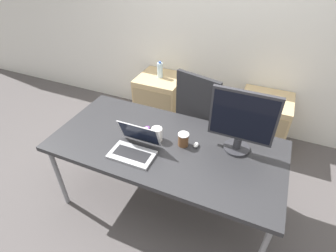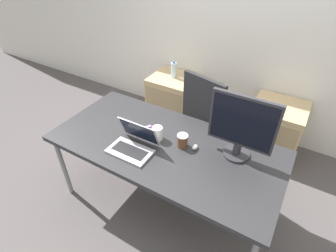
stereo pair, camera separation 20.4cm
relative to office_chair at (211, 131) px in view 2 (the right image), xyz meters
name	(u,v)px [view 2 (the right image)]	position (x,y,z in m)	size (l,w,h in m)	color
ground_plane	(166,201)	(-0.12, -0.71, -0.43)	(14.00, 14.00, 0.00)	#514C4C
wall_back	(239,23)	(-0.12, 0.82, 0.87)	(10.00, 0.05, 2.60)	silver
desk	(165,148)	(-0.12, -0.71, 0.26)	(1.86, 0.89, 0.73)	#28282B
office_chair	(211,131)	(0.00, 0.00, 0.00)	(0.58, 0.62, 1.11)	#232326
cabinet_left	(173,99)	(-0.75, 0.53, -0.11)	(0.55, 0.52, 0.63)	tan
cabinet_right	(274,130)	(0.55, 0.53, -0.11)	(0.55, 0.52, 0.63)	tan
water_bottle	(174,70)	(-0.75, 0.53, 0.30)	(0.07, 0.07, 0.21)	silver
laptop_center	(133,144)	(-0.31, -0.89, 0.35)	(0.34, 0.27, 0.21)	#ADADB2
monitor	(242,127)	(0.41, -0.55, 0.57)	(0.48, 0.20, 0.51)	#2D2D33
mouse	(195,147)	(0.11, -0.65, 0.32)	(0.04, 0.06, 0.03)	silver
coffee_cup_white	(157,133)	(-0.21, -0.69, 0.37)	(0.09, 0.09, 0.12)	white
coffee_cup_brown	(182,141)	(0.01, -0.67, 0.36)	(0.09, 0.09, 0.11)	brown
scissors	(145,128)	(-0.38, -0.63, 0.31)	(0.12, 0.16, 0.01)	#B2B2B7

